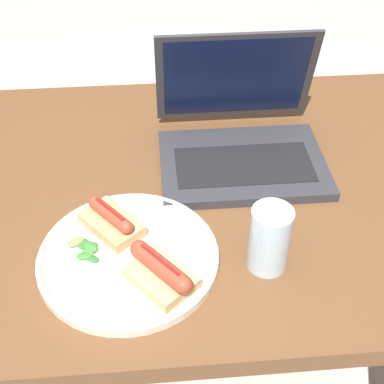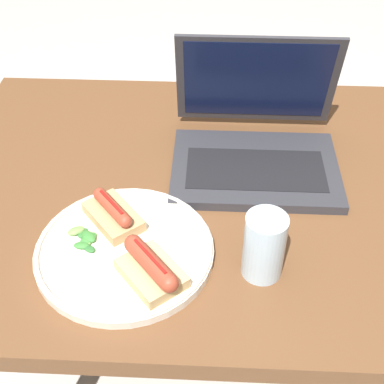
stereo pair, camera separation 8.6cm
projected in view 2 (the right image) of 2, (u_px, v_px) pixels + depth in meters
The scene contains 7 objects.
desk at pixel (208, 225), 1.04m from camera, with size 1.00×0.74×0.74m.
laptop at pixel (253, 143), 1.00m from camera, with size 0.31×0.27×0.22m.
plate at pixel (122, 250), 0.84m from camera, with size 0.28×0.28×0.02m.
sausage_toast_left at pixel (110, 213), 0.87m from camera, with size 0.11×0.12×0.04m.
sausage_toast_middle at pixel (148, 268), 0.78m from camera, with size 0.12×0.12×0.05m.
salad_pile at pixel (82, 238), 0.84m from camera, with size 0.06×0.06×0.01m.
drinking_glass at pixel (261, 246), 0.78m from camera, with size 0.06×0.06×0.11m.
Camera 2 is at (0.00, -0.74, 1.37)m, focal length 50.00 mm.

